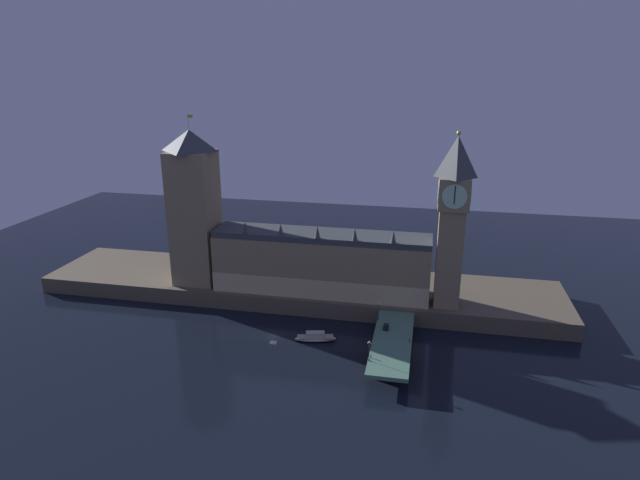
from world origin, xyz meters
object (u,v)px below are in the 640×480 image
object	(u,v)px
clock_tower	(452,217)
boat_upstream	(315,338)
car_northbound_lead	(386,327)
street_lamp_far	(379,309)
street_lamp_near	(369,349)
victoria_tower	(194,208)
pedestrian_near_rail	(371,355)
pedestrian_mid_walk	(410,340)

from	to	relation	value
clock_tower	boat_upstream	size ratio (longest dim) A/B	4.31
car_northbound_lead	street_lamp_far	distance (m)	8.12
street_lamp_near	victoria_tower	bearing A→B (deg)	147.77
pedestrian_near_rail	pedestrian_mid_walk	size ratio (longest dim) A/B	0.98
victoria_tower	boat_upstream	size ratio (longest dim) A/B	4.55
clock_tower	victoria_tower	bearing A→B (deg)	177.84
car_northbound_lead	street_lamp_near	bearing A→B (deg)	-98.15
boat_upstream	victoria_tower	bearing A→B (deg)	152.34
pedestrian_mid_walk	street_lamp_near	world-z (taller)	street_lamp_near
car_northbound_lead	boat_upstream	distance (m)	25.66
pedestrian_near_rail	street_lamp_far	world-z (taller)	street_lamp_far
pedestrian_near_rail	pedestrian_mid_walk	distance (m)	17.23
clock_tower	pedestrian_near_rail	bearing A→B (deg)	-118.38
victoria_tower	boat_upstream	distance (m)	74.91
clock_tower	boat_upstream	xyz separation A→B (m)	(-45.78, -26.17, -40.58)
pedestrian_mid_walk	street_lamp_near	size ratio (longest dim) A/B	0.25
victoria_tower	pedestrian_near_rail	distance (m)	98.12
street_lamp_near	pedestrian_near_rail	bearing A→B (deg)	77.74
car_northbound_lead	pedestrian_near_rail	distance (m)	21.39
pedestrian_near_rail	street_lamp_far	size ratio (longest dim) A/B	0.24
street_lamp_near	clock_tower	bearing A→B (deg)	62.20
victoria_tower	pedestrian_mid_walk	xyz separation A→B (m)	(90.96, -35.20, -32.06)
clock_tower	street_lamp_near	size ratio (longest dim) A/B	9.66
car_northbound_lead	street_lamp_near	size ratio (longest dim) A/B	0.62
pedestrian_mid_walk	street_lamp_near	xyz separation A→B (m)	(-12.00, -14.59, 3.38)
pedestrian_mid_walk	boat_upstream	xyz separation A→B (m)	(-33.58, 5.13, -5.55)
victoria_tower	car_northbound_lead	size ratio (longest dim) A/B	16.36
victoria_tower	boat_upstream	bearing A→B (deg)	-27.66
street_lamp_far	street_lamp_near	bearing A→B (deg)	-90.00
pedestrian_near_rail	street_lamp_near	world-z (taller)	street_lamp_near
victoria_tower	street_lamp_near	distance (m)	97.66
pedestrian_near_rail	pedestrian_mid_walk	xyz separation A→B (m)	(11.60, 12.75, 0.02)
clock_tower	pedestrian_near_rail	distance (m)	61.12
pedestrian_near_rail	boat_upstream	world-z (taller)	pedestrian_near_rail
victoria_tower	pedestrian_mid_walk	size ratio (longest dim) A/B	40.67
pedestrian_near_rail	pedestrian_mid_walk	bearing A→B (deg)	47.71
pedestrian_mid_walk	boat_upstream	distance (m)	34.42
victoria_tower	street_lamp_far	bearing A→B (deg)	-14.45
clock_tower	street_lamp_far	bearing A→B (deg)	-145.79
clock_tower	car_northbound_lead	bearing A→B (deg)	-132.44
victoria_tower	street_lamp_far	xyz separation A→B (m)	(78.97, -20.35, -28.56)
car_northbound_lead	boat_upstream	size ratio (longest dim) A/B	0.28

